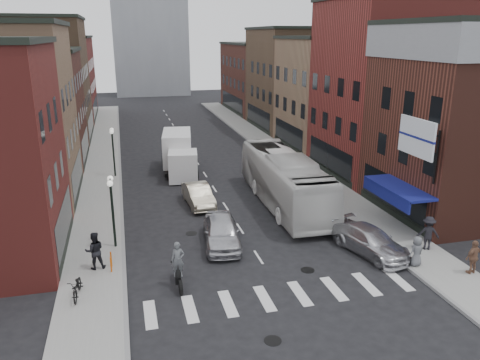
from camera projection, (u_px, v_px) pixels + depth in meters
name	position (u px, v px, depth m)	size (l,w,h in m)	color
ground	(264.00, 266.00, 24.09)	(160.00, 160.00, 0.00)	black
sidewalk_left	(103.00, 165.00, 42.40)	(3.00, 74.00, 0.15)	gray
sidewalk_right	(280.00, 154.00, 46.43)	(3.00, 74.00, 0.15)	gray
curb_left	(120.00, 165.00, 42.78)	(0.20, 74.00, 0.16)	gray
curb_right	(266.00, 155.00, 46.10)	(0.20, 74.00, 0.16)	gray
crosswalk_stripes	(283.00, 296.00, 21.32)	(12.00, 2.20, 0.01)	silver
bldg_left_mid_b	(22.00, 109.00, 41.20)	(10.30, 10.20, 10.30)	#4D241B
bldg_left_far_a	(39.00, 80.00, 50.93)	(10.30, 12.20, 13.30)	brown
bldg_left_far_b	(55.00, 78.00, 64.18)	(10.30, 16.20, 11.30)	maroon
bldg_right_corner	(468.00, 120.00, 29.98)	(10.30, 9.20, 12.30)	#4D241B
bldg_right_mid_a	(389.00, 89.00, 38.47)	(10.30, 10.20, 14.30)	maroon
bldg_right_mid_b	(335.00, 93.00, 48.16)	(10.30, 10.20, 11.30)	#9A7355
bldg_right_far_a	(297.00, 79.00, 58.19)	(10.30, 12.20, 12.30)	brown
bldg_right_far_b	(263.00, 77.00, 71.43)	(10.30, 16.20, 10.30)	#4D241B
awning_blue	(396.00, 189.00, 27.74)	(1.80, 5.00, 0.78)	navy
billboard_sign	(418.00, 138.00, 24.77)	(1.52, 3.00, 3.70)	black
streetlamp_near	(112.00, 199.00, 25.17)	(0.32, 1.22, 4.11)	black
streetlamp_far	(113.00, 143.00, 38.12)	(0.32, 1.22, 4.11)	black
bike_rack	(111.00, 262.00, 23.33)	(0.08, 0.68, 0.80)	#D8590C
box_truck	(179.00, 154.00, 39.87)	(3.02, 7.98, 3.36)	white
motorcycle_rider	(178.00, 266.00, 21.82)	(0.67, 2.23, 2.27)	black
transit_bus	(284.00, 180.00, 32.30)	(3.04, 13.01, 3.62)	silver
sedan_left_near	(221.00, 231.00, 26.25)	(1.96, 4.86, 1.66)	silver
sedan_left_far	(198.00, 195.00, 32.48)	(1.55, 4.45, 1.47)	beige
curb_car	(370.00, 241.00, 25.29)	(2.00, 4.92, 1.43)	silver
parked_bicycle	(77.00, 287.00, 20.86)	(0.64, 1.82, 0.96)	black
ped_left_solo	(95.00, 251.00, 23.24)	(0.94, 0.54, 1.94)	black
ped_right_a	(428.00, 233.00, 25.37)	(1.22, 0.61, 1.89)	black
ped_right_b	(474.00, 257.00, 22.80)	(1.02, 0.51, 1.74)	brown
ped_right_c	(417.00, 251.00, 23.60)	(0.77, 0.50, 1.57)	#585A60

